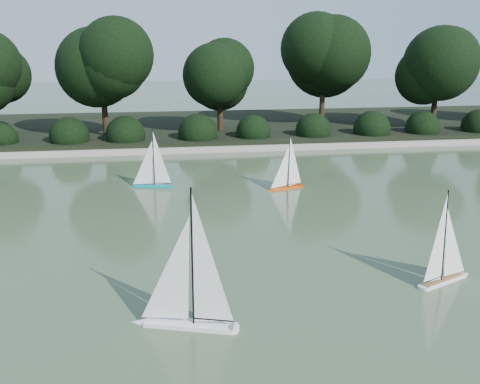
{
  "coord_description": "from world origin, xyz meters",
  "views": [
    {
      "loc": [
        -1.08,
        -7.78,
        3.48
      ],
      "look_at": [
        0.33,
        1.82,
        0.7
      ],
      "focal_mm": 40.0,
      "sensor_mm": 36.0,
      "label": 1
    }
  ],
  "objects_px": {
    "sailboat_white_a": "(180,304)",
    "sailboat_orange": "(284,180)",
    "sailboat_white_b": "(448,266)",
    "sailboat_teal": "(149,177)"
  },
  "relations": [
    {
      "from": "sailboat_white_a",
      "to": "sailboat_orange",
      "type": "relative_size",
      "value": 1.38
    },
    {
      "from": "sailboat_white_a",
      "to": "sailboat_white_b",
      "type": "relative_size",
      "value": 1.27
    },
    {
      "from": "sailboat_white_b",
      "to": "sailboat_teal",
      "type": "xyz_separation_m",
      "value": [
        -4.49,
        6.0,
        0.0
      ]
    },
    {
      "from": "sailboat_white_a",
      "to": "sailboat_white_b",
      "type": "height_order",
      "value": "sailboat_white_a"
    },
    {
      "from": "sailboat_white_a",
      "to": "sailboat_orange",
      "type": "bearing_deg",
      "value": 65.95
    },
    {
      "from": "sailboat_white_b",
      "to": "sailboat_white_a",
      "type": "bearing_deg",
      "value": -169.45
    },
    {
      "from": "sailboat_white_b",
      "to": "sailboat_teal",
      "type": "height_order",
      "value": "sailboat_teal"
    },
    {
      "from": "sailboat_orange",
      "to": "sailboat_white_a",
      "type": "bearing_deg",
      "value": -114.05
    },
    {
      "from": "sailboat_white_a",
      "to": "sailboat_teal",
      "type": "distance_m",
      "value": 6.76
    },
    {
      "from": "sailboat_white_a",
      "to": "sailboat_orange",
      "type": "distance_m",
      "value": 6.67
    }
  ]
}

